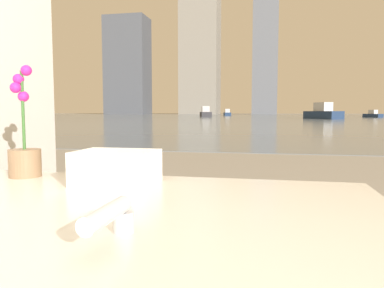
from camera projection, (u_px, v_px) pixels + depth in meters
The scene contains 11 objects.
faucet_far at pixel (112, 217), 0.74m from camera, with size 0.04×0.19×0.08m.
potted_orchid at pixel (24, 150), 1.48m from camera, with size 0.12×0.12×0.44m.
towel_stack at pixel (117, 167), 1.33m from camera, with size 0.28×0.20×0.12m.
harbor_water at pixel (266, 117), 61.07m from camera, with size 180.00×110.00×0.01m.
harbor_boat_0 at pixel (373, 115), 52.16m from camera, with size 2.28×2.93×1.06m.
harbor_boat_1 at pixel (206, 113), 57.20m from camera, with size 2.54×4.60×1.64m.
harbor_boat_3 at pixel (323, 113), 41.89m from camera, with size 3.98×5.08×1.84m.
harbor_boat_4 at pixel (227, 113), 74.16m from camera, with size 1.93×3.76×1.35m.
skyline_tower_0 at pixel (128, 66), 123.57m from camera, with size 13.47×9.75×31.59m.
skyline_tower_1 at pixel (200, 36), 117.88m from camera, with size 11.82×10.88×49.31m.
skyline_tower_2 at pixel (265, 51), 114.27m from camera, with size 7.46×8.88×38.35m.
Camera 1 is at (0.47, -0.43, 0.83)m, focal length 35.00 mm.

